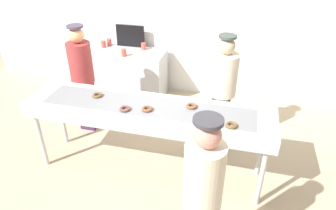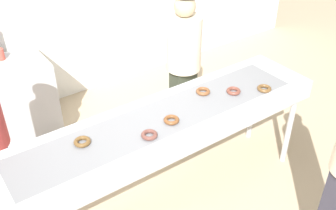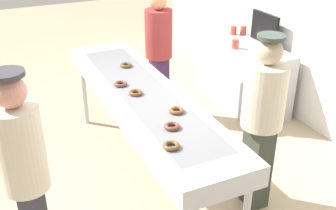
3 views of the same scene
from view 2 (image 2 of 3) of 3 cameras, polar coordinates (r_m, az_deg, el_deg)
ground_plane at (r=3.77m, az=-0.73°, el=-13.78°), size 16.00×16.00×0.00m
fryer_conveyor at (r=3.18m, az=-0.84°, el=-3.09°), size 2.91×0.66×0.96m
chocolate_donut_0 at (r=3.44m, az=5.08°, el=1.98°), size 0.16×0.16×0.03m
chocolate_donut_1 at (r=3.48m, az=9.43°, el=2.01°), size 0.17×0.17×0.03m
chocolate_donut_2 at (r=2.93m, az=-2.72°, el=-4.32°), size 0.16×0.16×0.03m
chocolate_donut_3 at (r=2.93m, az=-12.28°, el=-5.19°), size 0.14×0.14×0.03m
chocolate_donut_4 at (r=3.57m, az=13.72°, el=2.33°), size 0.17×0.17×0.03m
chocolate_donut_5 at (r=3.07m, az=0.49°, el=-2.16°), size 0.15×0.15×0.03m
worker_assistant at (r=4.07m, az=2.27°, el=6.65°), size 0.35×0.35×1.62m
paper_cup_3 at (r=4.56m, az=-23.07°, el=6.73°), size 0.09×0.09×0.12m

